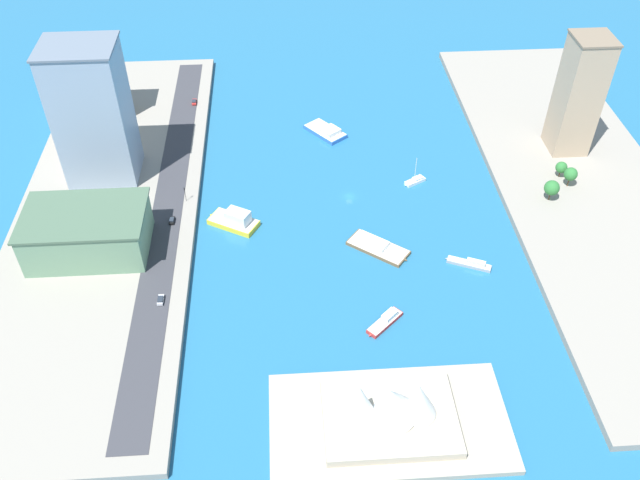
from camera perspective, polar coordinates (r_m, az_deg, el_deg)
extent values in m
plane|color=#23668E|center=(273.74, 2.52, 3.71)|extent=(440.00, 440.00, 0.00)
cube|color=gray|center=(297.97, 21.33, 4.44)|extent=(70.00, 240.00, 2.84)
cube|color=gray|center=(280.44, -17.45, 2.97)|extent=(70.00, 240.00, 2.84)
cube|color=#A89E89|center=(200.67, 5.92, -15.20)|extent=(68.93, 36.55, 2.00)
cube|color=#38383D|center=(274.59, -12.73, 3.49)|extent=(11.65, 228.00, 0.15)
cube|color=red|center=(224.00, 5.54, -7.02)|extent=(13.33, 12.82, 1.48)
cone|color=red|center=(219.95, 4.28, -8.12)|extent=(1.88, 1.88, 1.33)
cube|color=white|center=(223.96, 5.94, -6.40)|extent=(5.95, 5.82, 2.00)
cube|color=beige|center=(223.41, 5.55, -6.89)|extent=(12.80, 12.30, 0.10)
cube|color=white|center=(283.45, 8.11, 4.98)|extent=(9.49, 7.19, 1.37)
cone|color=white|center=(280.76, 7.33, 4.66)|extent=(1.67, 1.67, 1.23)
cube|color=white|center=(283.51, 8.34, 5.25)|extent=(4.98, 4.34, 0.93)
cube|color=beige|center=(283.02, 8.12, 5.10)|extent=(9.11, 6.90, 0.10)
cylinder|color=silver|center=(279.52, 8.15, 5.98)|extent=(0.24, 0.24, 11.21)
cube|color=blue|center=(311.79, 0.44, 9.23)|extent=(19.91, 21.56, 1.77)
cone|color=blue|center=(318.32, -0.83, 9.98)|extent=(2.24, 2.24, 1.60)
cube|color=white|center=(308.62, 0.88, 9.28)|extent=(10.22, 10.17, 2.12)
cube|color=beige|center=(311.28, 0.44, 9.38)|extent=(19.12, 20.70, 0.10)
cube|color=brown|center=(249.69, 4.98, -0.68)|extent=(23.70, 21.39, 1.33)
cone|color=brown|center=(245.92, 7.34, -1.71)|extent=(1.68, 1.68, 1.20)
cube|color=white|center=(249.65, 4.43, -0.16)|extent=(13.27, 12.23, 1.79)
cube|color=beige|center=(249.21, 4.99, -0.56)|extent=(22.75, 20.54, 0.10)
cube|color=yellow|center=(261.24, -7.38, 1.49)|extent=(20.84, 17.14, 2.21)
cone|color=yellow|center=(265.90, -9.22, 2.10)|extent=(2.71, 2.71, 1.99)
cube|color=white|center=(257.92, -7.02, 1.96)|extent=(10.65, 9.38, 5.05)
cube|color=beige|center=(260.50, -7.40, 1.68)|extent=(20.00, 16.45, 0.10)
cube|color=#999EA3|center=(248.45, 12.58, -2.01)|extent=(15.78, 9.25, 1.23)
cone|color=#999EA3|center=(248.91, 10.73, -1.57)|extent=(1.47, 1.47, 1.11)
cube|color=white|center=(247.35, 13.17, -1.89)|extent=(6.85, 4.40, 1.81)
cube|color=beige|center=(248.00, 12.60, -1.90)|extent=(15.15, 8.88, 0.10)
cube|color=slate|center=(253.92, -19.19, 0.59)|extent=(41.74, 27.74, 15.84)
cube|color=#47624A|center=(248.83, -19.61, 2.03)|extent=(43.41, 28.85, 0.80)
cube|color=tan|center=(304.26, 21.15, 11.37)|extent=(15.39, 16.40, 50.30)
cube|color=#7C6B55|center=(293.33, 22.40, 15.64)|extent=(16.01, 17.06, 0.80)
cube|color=#C6B793|center=(330.72, -19.01, 12.53)|extent=(28.78, 15.63, 31.78)
cube|color=gray|center=(323.67, -19.66, 15.02)|extent=(29.93, 16.25, 0.80)
cube|color=#8C9EB2|center=(281.19, -18.80, 10.12)|extent=(27.44, 22.90, 56.03)
cube|color=slate|center=(268.42, -20.15, 15.25)|extent=(28.54, 23.82, 0.80)
cylinder|color=black|center=(263.78, -12.63, 1.79)|extent=(0.27, 0.65, 0.64)
cylinder|color=black|center=(263.47, -12.28, 1.80)|extent=(0.27, 0.65, 0.64)
cylinder|color=black|center=(261.51, -12.71, 1.36)|extent=(0.27, 0.65, 0.64)
cylinder|color=black|center=(261.20, -12.36, 1.37)|extent=(0.27, 0.65, 0.64)
cube|color=black|center=(262.31, -12.50, 1.63)|extent=(1.96, 4.36, 0.75)
cube|color=#262D38|center=(261.71, -12.53, 1.71)|extent=(1.68, 2.46, 0.65)
cylinder|color=black|center=(233.64, -13.57, -4.77)|extent=(0.26, 0.64, 0.64)
cylinder|color=black|center=(233.30, -13.16, -4.76)|extent=(0.26, 0.64, 0.64)
cylinder|color=black|center=(231.45, -13.68, -5.35)|extent=(0.26, 0.64, 0.64)
cylinder|color=black|center=(231.10, -13.26, -5.34)|extent=(0.26, 0.64, 0.64)
cube|color=#B7B7BC|center=(232.13, -13.43, -5.00)|extent=(2.00, 4.68, 0.86)
cube|color=#262D38|center=(231.47, -13.47, -4.92)|extent=(1.74, 2.63, 0.57)
cylinder|color=black|center=(336.38, -10.81, 11.58)|extent=(0.27, 0.65, 0.64)
cylinder|color=black|center=(336.22, -10.50, 11.61)|extent=(0.27, 0.65, 0.64)
cylinder|color=black|center=(333.34, -10.83, 11.28)|extent=(0.27, 0.65, 0.64)
cylinder|color=black|center=(333.18, -10.52, 11.31)|extent=(0.27, 0.65, 0.64)
cube|color=red|center=(334.63, -10.67, 11.49)|extent=(2.16, 5.09, 0.81)
cube|color=#262D38|center=(334.08, -10.69, 11.57)|extent=(1.84, 2.88, 0.54)
cylinder|color=black|center=(270.44, -11.40, 3.77)|extent=(0.18, 0.18, 5.50)
cube|color=black|center=(268.49, -11.50, 4.31)|extent=(0.36, 0.36, 1.00)
sphere|color=red|center=(268.29, -11.51, 4.37)|extent=(0.24, 0.24, 0.24)
sphere|color=yellow|center=(268.49, -11.50, 4.31)|extent=(0.24, 0.24, 0.24)
sphere|color=green|center=(268.70, -11.49, 4.25)|extent=(0.24, 0.24, 0.24)
cube|color=#BCAD93|center=(198.59, 5.97, -14.81)|extent=(38.18, 27.43, 3.00)
cone|color=white|center=(192.98, 8.43, -13.25)|extent=(10.99, 9.60, 14.50)
cone|color=white|center=(192.48, 6.13, -13.59)|extent=(15.48, 13.66, 13.97)
cone|color=white|center=(190.41, 3.50, -13.57)|extent=(9.78, 8.48, 15.04)
cylinder|color=brown|center=(296.09, 19.74, 5.33)|extent=(0.50, 0.50, 2.78)
sphere|color=#2D7233|center=(294.27, 19.89, 5.85)|extent=(4.79, 4.79, 4.79)
cylinder|color=brown|center=(291.62, 20.41, 4.65)|extent=(0.50, 0.50, 3.75)
sphere|color=#2D7233|center=(289.36, 20.59, 5.29)|extent=(5.45, 5.45, 5.45)
cylinder|color=brown|center=(281.49, 18.97, 3.55)|extent=(0.50, 0.50, 3.48)
sphere|color=#2D7233|center=(279.08, 19.16, 4.22)|extent=(6.06, 6.06, 6.06)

